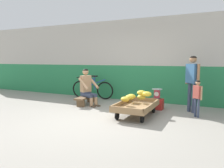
{
  "coord_description": "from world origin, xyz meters",
  "views": [
    {
      "loc": [
        2.48,
        -4.31,
        1.43
      ],
      "look_at": [
        -0.17,
        1.11,
        0.75
      ],
      "focal_mm": 34.66,
      "sensor_mm": 36.0,
      "label": 1
    }
  ],
  "objects_px": {
    "customer_child": "(197,95)",
    "customer_adult": "(192,78)",
    "bicycle_near_left": "(92,89)",
    "low_bench": "(86,98)",
    "banana_cart": "(136,107)",
    "vendor_seated": "(87,87)",
    "weighing_scale": "(157,94)",
    "plastic_crate": "(157,104)"
  },
  "relations": [
    {
      "from": "customer_child",
      "to": "customer_adult",
      "type": "bearing_deg",
      "value": 110.28
    },
    {
      "from": "customer_child",
      "to": "bicycle_near_left",
      "type": "bearing_deg",
      "value": 163.52
    },
    {
      "from": "customer_adult",
      "to": "customer_child",
      "type": "bearing_deg",
      "value": -69.72
    },
    {
      "from": "low_bench",
      "to": "customer_adult",
      "type": "height_order",
      "value": "customer_adult"
    },
    {
      "from": "banana_cart",
      "to": "customer_child",
      "type": "bearing_deg",
      "value": 21.89
    },
    {
      "from": "vendor_seated",
      "to": "low_bench",
      "type": "bearing_deg",
      "value": 158.96
    },
    {
      "from": "banana_cart",
      "to": "customer_child",
      "type": "xyz_separation_m",
      "value": [
        1.39,
        0.56,
        0.33
      ]
    },
    {
      "from": "weighing_scale",
      "to": "customer_adult",
      "type": "bearing_deg",
      "value": 3.09
    },
    {
      "from": "low_bench",
      "to": "vendor_seated",
      "type": "bearing_deg",
      "value": -21.04
    },
    {
      "from": "vendor_seated",
      "to": "customer_adult",
      "type": "xyz_separation_m",
      "value": [
        3.07,
        0.42,
        0.38
      ]
    },
    {
      "from": "customer_adult",
      "to": "banana_cart",
      "type": "bearing_deg",
      "value": -139.04
    },
    {
      "from": "weighing_scale",
      "to": "customer_child",
      "type": "height_order",
      "value": "customer_child"
    },
    {
      "from": "customer_adult",
      "to": "customer_child",
      "type": "relative_size",
      "value": 1.66
    },
    {
      "from": "vendor_seated",
      "to": "bicycle_near_left",
      "type": "height_order",
      "value": "vendor_seated"
    },
    {
      "from": "plastic_crate",
      "to": "bicycle_near_left",
      "type": "height_order",
      "value": "bicycle_near_left"
    },
    {
      "from": "low_bench",
      "to": "plastic_crate",
      "type": "bearing_deg",
      "value": 8.76
    },
    {
      "from": "low_bench",
      "to": "customer_adult",
      "type": "bearing_deg",
      "value": 7.07
    },
    {
      "from": "low_bench",
      "to": "bicycle_near_left",
      "type": "xyz_separation_m",
      "value": [
        -0.37,
        1.0,
        0.15
      ]
    },
    {
      "from": "vendor_seated",
      "to": "customer_adult",
      "type": "height_order",
      "value": "customer_adult"
    },
    {
      "from": "weighing_scale",
      "to": "customer_child",
      "type": "relative_size",
      "value": 0.33
    },
    {
      "from": "customer_adult",
      "to": "vendor_seated",
      "type": "bearing_deg",
      "value": -172.17
    },
    {
      "from": "weighing_scale",
      "to": "customer_child",
      "type": "xyz_separation_m",
      "value": [
        1.12,
        -0.44,
        0.12
      ]
    },
    {
      "from": "plastic_crate",
      "to": "customer_adult",
      "type": "relative_size",
      "value": 0.24
    },
    {
      "from": "banana_cart",
      "to": "customer_child",
      "type": "relative_size",
      "value": 1.57
    },
    {
      "from": "vendor_seated",
      "to": "bicycle_near_left",
      "type": "bearing_deg",
      "value": 113.66
    },
    {
      "from": "customer_child",
      "to": "plastic_crate",
      "type": "bearing_deg",
      "value": 158.52
    },
    {
      "from": "vendor_seated",
      "to": "customer_child",
      "type": "distance_m",
      "value": 3.25
    },
    {
      "from": "plastic_crate",
      "to": "customer_child",
      "type": "distance_m",
      "value": 1.28
    },
    {
      "from": "weighing_scale",
      "to": "bicycle_near_left",
      "type": "xyz_separation_m",
      "value": [
        -2.58,
        0.66,
        -0.1
      ]
    },
    {
      "from": "banana_cart",
      "to": "weighing_scale",
      "type": "distance_m",
      "value": 1.06
    },
    {
      "from": "weighing_scale",
      "to": "bicycle_near_left",
      "type": "bearing_deg",
      "value": 165.75
    },
    {
      "from": "vendor_seated",
      "to": "customer_child",
      "type": "height_order",
      "value": "vendor_seated"
    },
    {
      "from": "low_bench",
      "to": "banana_cart",
      "type": "bearing_deg",
      "value": -18.7
    },
    {
      "from": "low_bench",
      "to": "customer_child",
      "type": "xyz_separation_m",
      "value": [
        3.34,
        -0.1,
        0.37
      ]
    },
    {
      "from": "customer_adult",
      "to": "plastic_crate",
      "type": "bearing_deg",
      "value": -176.98
    },
    {
      "from": "customer_adult",
      "to": "customer_child",
      "type": "height_order",
      "value": "customer_adult"
    },
    {
      "from": "low_bench",
      "to": "customer_adult",
      "type": "distance_m",
      "value": 3.27
    },
    {
      "from": "vendor_seated",
      "to": "weighing_scale",
      "type": "xyz_separation_m",
      "value": [
        2.13,
        0.37,
        -0.11
      ]
    },
    {
      "from": "banana_cart",
      "to": "plastic_crate",
      "type": "bearing_deg",
      "value": 74.95
    },
    {
      "from": "low_bench",
      "to": "bicycle_near_left",
      "type": "relative_size",
      "value": 0.68
    },
    {
      "from": "banana_cart",
      "to": "customer_child",
      "type": "distance_m",
      "value": 1.53
    },
    {
      "from": "weighing_scale",
      "to": "customer_child",
      "type": "bearing_deg",
      "value": -21.43
    }
  ]
}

